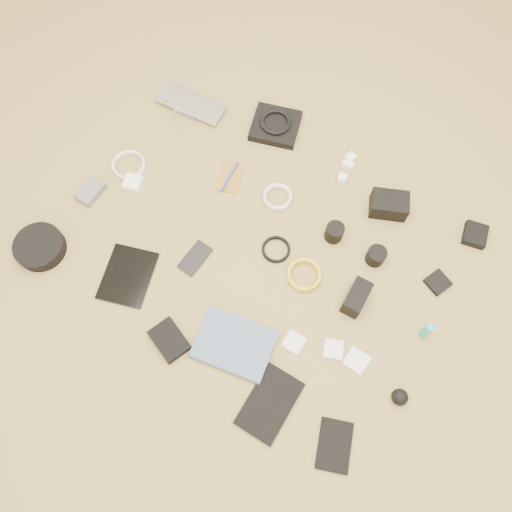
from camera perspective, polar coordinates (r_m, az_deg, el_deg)
The scene contains 33 objects.
laptop at distance 2.13m, azimuth -7.95°, elevation 16.00°, with size 0.28×0.20×0.02m, color #B3B3B7.
headphone_pouch at distance 2.07m, azimuth 2.24°, elevation 14.65°, with size 0.18×0.17×0.03m, color black.
headphones at distance 2.05m, azimuth 2.26°, elevation 15.05°, with size 0.12×0.12×0.02m, color black.
charger_a at distance 2.00m, azimuth 10.16°, elevation 10.30°, with size 0.03×0.03×0.03m, color white.
charger_b at distance 2.00m, azimuth 10.72°, elevation 10.05°, with size 0.03×0.03×0.02m, color white.
charger_c at distance 2.01m, azimuth 10.70°, elevation 10.93°, with size 0.03×0.03×0.03m, color white.
charger_d at distance 1.96m, azimuth 9.80°, elevation 8.68°, with size 0.03×0.03×0.03m, color white.
dslr_camera at distance 1.91m, azimuth 14.95°, elevation 5.68°, with size 0.13×0.09×0.08m, color black.
lens_pouch at distance 1.99m, azimuth 23.75°, elevation 2.24°, with size 0.08×0.09×0.03m, color black.
notebook_olive at distance 1.95m, azimuth -3.01°, elevation 8.89°, with size 0.08×0.12×0.01m, color olive.
pen_blue at distance 1.94m, azimuth -3.02°, elevation 9.00°, with size 0.01×0.01×0.14m, color #1435A6.
cable_white_a at distance 1.90m, azimuth 2.46°, elevation 6.66°, with size 0.11×0.11×0.01m, color silver.
lens_a at distance 1.83m, azimuth 8.94°, elevation 2.69°, with size 0.07×0.07×0.07m, color black.
lens_b at distance 1.82m, azimuth 13.55°, elevation 0.02°, with size 0.07×0.07×0.06m, color black.
card_reader at distance 1.87m, azimuth 20.05°, elevation -2.85°, with size 0.07×0.07×0.02m, color black.
power_brick at distance 1.98m, azimuth -13.89°, elevation 8.13°, with size 0.06×0.06×0.03m, color white.
cable_white_b at distance 2.04m, azimuth -14.32°, elevation 9.96°, with size 0.13×0.13×0.01m, color silver.
cable_black at distance 1.81m, azimuth 2.30°, elevation 0.70°, with size 0.10×0.10×0.01m, color black.
cable_yellow at distance 1.78m, azimuth 5.50°, elevation -2.23°, with size 0.12×0.12×0.01m, color gold.
flash at distance 1.74m, azimuth 11.40°, elevation -4.70°, with size 0.06×0.12×0.09m, color black.
lens_cleaner at distance 1.76m, azimuth 18.92°, elevation -8.09°, with size 0.03×0.03×0.10m, color #1B9EB5.
battery_charger at distance 2.01m, azimuth -18.39°, elevation 7.05°, with size 0.07×0.11×0.03m, color #5A5A5F.
tablet at distance 1.83m, azimuth -14.44°, elevation -2.20°, with size 0.17×0.22×0.01m, color black.
phone at distance 1.81m, azimuth -6.97°, elevation -0.25°, with size 0.07×0.13×0.01m, color black.
filter_case_left at distance 1.71m, azimuth 4.33°, elevation -9.78°, with size 0.07×0.07×0.01m, color silver.
filter_case_mid at distance 1.72m, azimuth 8.84°, elevation -10.48°, with size 0.07×0.07×0.01m, color silver.
filter_case_right at distance 1.73m, azimuth 11.43°, elevation -11.65°, with size 0.07×0.07×0.01m, color silver.
air_blower at distance 1.72m, azimuth 16.11°, elevation -15.23°, with size 0.05×0.05×0.05m, color black.
headphone_case at distance 1.95m, azimuth -23.47°, elevation 0.95°, with size 0.18×0.18×0.05m, color black.
drive_case at distance 1.72m, azimuth -9.86°, elevation -9.45°, with size 0.13×0.09×0.03m, color black.
paperback at distance 1.68m, azimuth -3.75°, elevation -12.95°, with size 0.19×0.25×0.03m, color #465977.
notebook_black_a at distance 1.67m, azimuth 1.56°, elevation -16.49°, with size 0.14×0.22×0.02m, color black.
notebook_black_b at distance 1.68m, azimuth 8.95°, elevation -20.60°, with size 0.10×0.16×0.01m, color black.
Camera 1 is at (0.39, -0.60, 1.67)m, focal length 35.00 mm.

